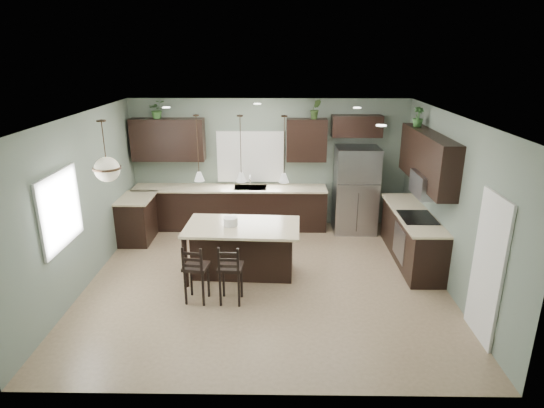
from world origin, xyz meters
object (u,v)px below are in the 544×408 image
at_px(refrigerator, 356,190).
at_px(bar_stool_left, 196,273).
at_px(serving_dish, 231,222).
at_px(plant_back_left, 157,109).
at_px(bar_stool_center, 231,273).
at_px(kitchen_island, 243,250).

distance_m(refrigerator, bar_stool_left, 4.21).
distance_m(serving_dish, plant_back_left, 3.31).
bearing_deg(refrigerator, plant_back_left, 176.86).
relative_size(refrigerator, plant_back_left, 4.89).
bearing_deg(bar_stool_center, bar_stool_left, -179.04).
bearing_deg(bar_stool_center, serving_dish, 98.27).
distance_m(kitchen_island, serving_dish, 0.57).
bearing_deg(serving_dish, bar_stool_center, -85.08).
distance_m(kitchen_island, bar_stool_left, 1.11).
height_order(kitchen_island, serving_dish, serving_dish).
distance_m(refrigerator, bar_stool_center, 3.88).
bearing_deg(serving_dish, plant_back_left, 126.40).
bearing_deg(bar_stool_center, kitchen_island, 85.84).
height_order(refrigerator, serving_dish, refrigerator).
bearing_deg(bar_stool_left, serving_dish, 70.98).
bearing_deg(kitchen_island, plant_back_left, 132.09).
height_order(refrigerator, kitchen_island, refrigerator).
bearing_deg(plant_back_left, bar_stool_center, -61.06).
bearing_deg(kitchen_island, bar_stool_center, -94.75).
relative_size(refrigerator, kitchen_island, 0.96).
bearing_deg(serving_dish, kitchen_island, -2.76).
relative_size(refrigerator, serving_dish, 7.71).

